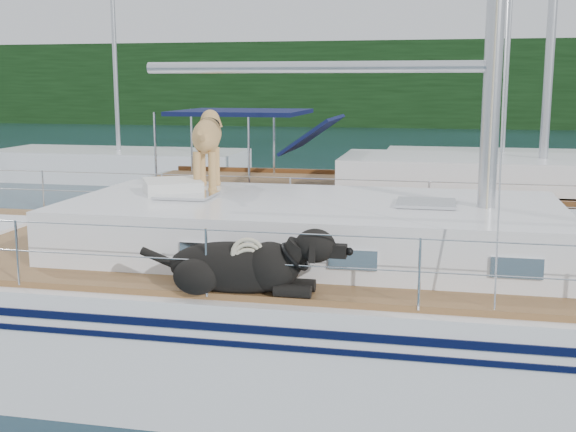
# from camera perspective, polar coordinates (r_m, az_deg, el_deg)

# --- Properties ---
(ground) EXTENTS (120.00, 120.00, 0.00)m
(ground) POSITION_cam_1_polar(r_m,az_deg,el_deg) (8.35, -3.71, -10.98)
(ground) COLOR black
(ground) RESTS_ON ground
(tree_line) EXTENTS (90.00, 3.00, 6.00)m
(tree_line) POSITION_cam_1_polar(r_m,az_deg,el_deg) (52.52, 9.87, 10.21)
(tree_line) COLOR black
(tree_line) RESTS_ON ground
(shore_bank) EXTENTS (92.00, 1.00, 1.20)m
(shore_bank) POSITION_cam_1_polar(r_m,az_deg,el_deg) (53.77, 9.84, 7.65)
(shore_bank) COLOR #595147
(shore_bank) RESTS_ON ground
(main_sailboat) EXTENTS (12.00, 3.80, 14.01)m
(main_sailboat) POSITION_cam_1_polar(r_m,az_deg,el_deg) (8.10, -3.17, -6.56)
(main_sailboat) COLOR white
(main_sailboat) RESTS_ON ground
(neighbor_sailboat) EXTENTS (11.00, 3.50, 13.30)m
(neighbor_sailboat) POSITION_cam_1_polar(r_m,az_deg,el_deg) (13.81, 9.79, 0.18)
(neighbor_sailboat) COLOR white
(neighbor_sailboat) RESTS_ON ground
(bg_boat_west) EXTENTS (8.00, 3.00, 11.65)m
(bg_boat_west) POSITION_cam_1_polar(r_m,az_deg,el_deg) (23.89, -13.18, 3.89)
(bg_boat_west) COLOR white
(bg_boat_west) RESTS_ON ground
(bg_boat_center) EXTENTS (7.20, 3.00, 11.65)m
(bg_boat_center) POSITION_cam_1_polar(r_m,az_deg,el_deg) (23.69, 16.51, 3.70)
(bg_boat_center) COLOR white
(bg_boat_center) RESTS_ON ground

